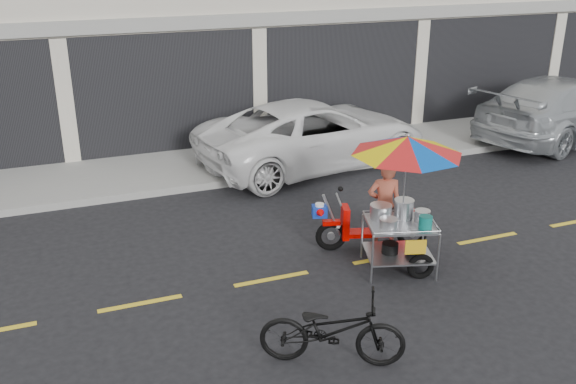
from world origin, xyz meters
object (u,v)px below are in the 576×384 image
object	(u,v)px
silver_pickup	(562,108)
near_bicycle	(332,330)
food_vendor_rig	(396,180)
white_pickup	(314,134)

from	to	relation	value
silver_pickup	near_bicycle	xyz separation A→B (m)	(-9.49, -6.56, -0.33)
food_vendor_rig	silver_pickup	bearing A→B (deg)	47.37
near_bicycle	food_vendor_rig	size ratio (longest dim) A/B	0.80
silver_pickup	near_bicycle	distance (m)	11.55
white_pickup	near_bicycle	size ratio (longest dim) A/B	3.02
near_bicycle	food_vendor_rig	xyz separation A→B (m)	(2.03, 2.12, 0.92)
silver_pickup	near_bicycle	world-z (taller)	silver_pickup
white_pickup	silver_pickup	size ratio (longest dim) A/B	0.97
food_vendor_rig	white_pickup	bearing A→B (deg)	98.84
white_pickup	near_bicycle	distance (m)	7.41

